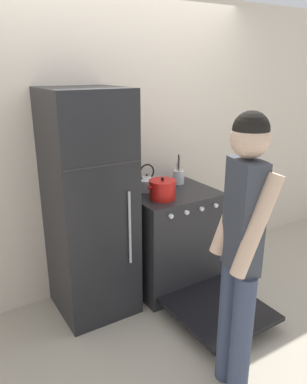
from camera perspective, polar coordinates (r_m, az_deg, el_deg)
The scene contains 8 objects.
ground_plane at distance 3.81m, azimuth -4.39°, elevation -12.36°, with size 14.00×14.00×0.00m, color #B2A893.
wall_back at distance 3.37m, azimuth -5.16°, elevation 6.87°, with size 10.00×0.06×2.55m.
refrigerator at distance 2.99m, azimuth -9.72°, elevation -2.17°, with size 0.59×0.64×1.81m.
stove_range at distance 3.44m, azimuth 2.83°, elevation -7.27°, with size 0.76×1.41×0.91m.
dutch_oven_pot at distance 3.08m, azimuth 1.37°, elevation 0.39°, with size 0.27×0.23×0.19m.
tea_kettle at distance 3.31m, azimuth -1.00°, elevation 1.46°, with size 0.25×0.20×0.24m.
utensil_jar at distance 3.50m, azimuth 3.87°, elevation 2.36°, with size 0.10×0.10×0.28m.
person at distance 2.17m, azimuth 13.24°, elevation -8.10°, with size 0.35×0.41×1.75m.
Camera 1 is at (-1.48, -2.92, 1.95)m, focal length 35.00 mm.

